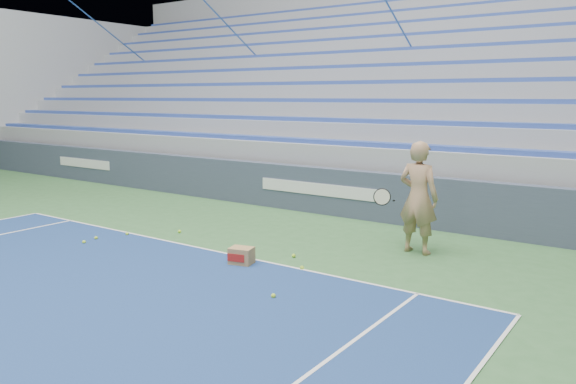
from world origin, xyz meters
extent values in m
cube|color=white|center=(0.00, 11.88, 0.01)|extent=(10.97, 0.05, 0.00)
cube|color=#394358|center=(0.00, 15.88, 0.55)|extent=(30.00, 0.30, 1.10)
cube|color=white|center=(-9.00, 15.72, 0.60)|extent=(2.60, 0.02, 0.28)
cube|color=white|center=(0.00, 15.72, 0.60)|extent=(3.20, 0.02, 0.28)
cube|color=#989BA0|center=(0.00, 20.43, 0.55)|extent=(30.00, 8.50, 1.10)
cube|color=#989BA0|center=(0.00, 20.43, 1.35)|extent=(30.00, 8.50, 0.50)
cube|color=#2E4AA9|center=(0.00, 16.56, 1.66)|extent=(29.60, 0.42, 0.11)
cube|color=#989BA0|center=(0.00, 20.86, 1.85)|extent=(30.00, 7.65, 0.50)
cube|color=#2E4AA9|center=(0.00, 17.41, 2.16)|extent=(29.60, 0.42, 0.11)
cube|color=#989BA0|center=(0.00, 21.28, 2.35)|extent=(30.00, 6.80, 0.50)
cube|color=#2E4AA9|center=(0.00, 18.26, 2.66)|extent=(29.60, 0.42, 0.11)
cube|color=#989BA0|center=(0.00, 21.71, 2.85)|extent=(30.00, 5.95, 0.50)
cube|color=#2E4AA9|center=(0.00, 19.11, 3.16)|extent=(29.60, 0.42, 0.11)
cube|color=#989BA0|center=(0.00, 22.13, 3.35)|extent=(30.00, 5.10, 0.50)
cube|color=#2E4AA9|center=(0.00, 19.96, 3.66)|extent=(29.60, 0.42, 0.11)
cube|color=#989BA0|center=(0.00, 22.56, 3.85)|extent=(30.00, 4.25, 0.50)
cube|color=#2E4AA9|center=(0.00, 20.81, 4.15)|extent=(29.60, 0.42, 0.11)
cube|color=#989BA0|center=(0.00, 22.98, 4.35)|extent=(30.00, 3.40, 0.50)
cube|color=#2E4AA9|center=(0.00, 21.66, 4.65)|extent=(29.60, 0.42, 0.11)
cube|color=#989BA0|center=(0.00, 23.41, 4.85)|extent=(30.00, 2.55, 0.50)
cube|color=#2E4AA9|center=(0.00, 22.51, 5.15)|extent=(29.60, 0.42, 0.11)
cube|color=#989BA0|center=(0.00, 23.84, 5.35)|extent=(30.00, 1.70, 0.50)
cube|color=#2E4AA9|center=(0.00, 23.36, 5.65)|extent=(29.60, 0.42, 0.11)
cube|color=#989BA0|center=(0.00, 24.26, 5.85)|extent=(30.00, 0.85, 0.50)
cube|color=#989BA0|center=(-15.15, 20.43, 3.05)|extent=(0.30, 8.80, 6.10)
cube|color=#989BA0|center=(0.00, 24.98, 3.65)|extent=(31.00, 0.40, 7.30)
cylinder|color=#2E5EA4|center=(-12.00, 20.43, 4.60)|extent=(0.05, 8.53, 5.04)
cylinder|color=#2E5EA4|center=(-6.00, 20.43, 4.60)|extent=(0.05, 8.53, 5.04)
cylinder|color=#2E5EA4|center=(0.00, 20.43, 4.60)|extent=(0.05, 8.53, 5.04)
imported|color=tan|center=(3.25, 13.92, 1.01)|extent=(0.77, 0.54, 2.01)
cylinder|color=black|center=(2.90, 13.67, 0.95)|extent=(0.12, 0.27, 0.08)
cylinder|color=beige|center=(2.80, 13.39, 1.05)|extent=(0.29, 0.16, 0.28)
torus|color=black|center=(2.80, 13.39, 1.05)|extent=(0.31, 0.18, 0.30)
cube|color=#9B794B|center=(1.14, 11.58, 0.14)|extent=(0.44, 0.37, 0.29)
cube|color=#B21E19|center=(1.14, 11.43, 0.14)|extent=(0.30, 0.09, 0.13)
sphere|color=#BFEF30|center=(-1.29, 12.51, 0.03)|extent=(0.07, 0.07, 0.07)
sphere|color=#BFEF30|center=(2.13, 11.90, 0.03)|extent=(0.07, 0.07, 0.07)
sphere|color=#BFEF30|center=(1.21, 11.64, 0.03)|extent=(0.07, 0.07, 0.07)
sphere|color=#BFEF30|center=(-2.01, 11.76, 0.03)|extent=(0.07, 0.07, 0.07)
sphere|color=#BFEF30|center=(1.63, 12.40, 0.03)|extent=(0.07, 0.07, 0.07)
sphere|color=#BFEF30|center=(2.52, 10.60, 0.03)|extent=(0.07, 0.07, 0.07)
sphere|color=#BFEF30|center=(-2.16, 10.86, 0.03)|extent=(0.07, 0.07, 0.07)
sphere|color=#BFEF30|center=(-2.24, 11.19, 0.03)|extent=(0.07, 0.07, 0.07)
camera|label=1|loc=(6.96, 4.62, 2.78)|focal=35.00mm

